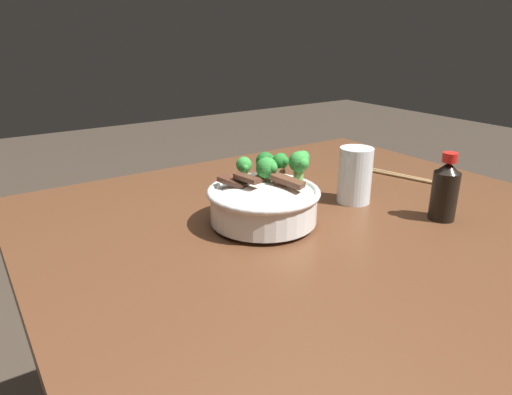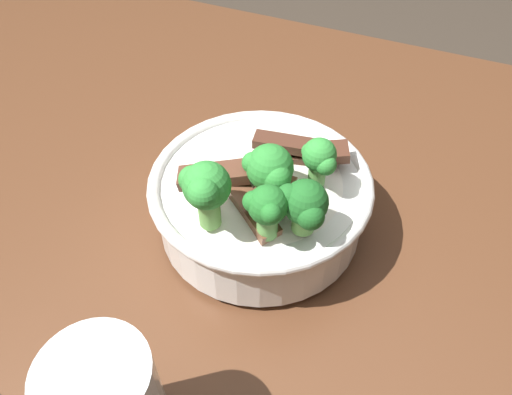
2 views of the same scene
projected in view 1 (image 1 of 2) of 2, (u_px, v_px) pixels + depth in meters
The scene contains 5 objects.
dining_table at pixel (340, 282), 0.87m from camera, with size 1.10×1.06×0.77m.
rice_bowl at pixel (264, 198), 0.85m from camera, with size 0.21×0.21×0.14m.
drinking_glass at pixel (355, 179), 0.96m from camera, with size 0.07×0.07×0.12m.
chopsticks_pair at pixel (395, 174), 1.14m from camera, with size 0.22×0.08×0.01m.
soy_sauce_bottle at pixel (445, 190), 0.86m from camera, with size 0.05×0.05×0.13m.
Camera 1 is at (0.54, -0.56, 1.12)m, focal length 31.83 mm.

